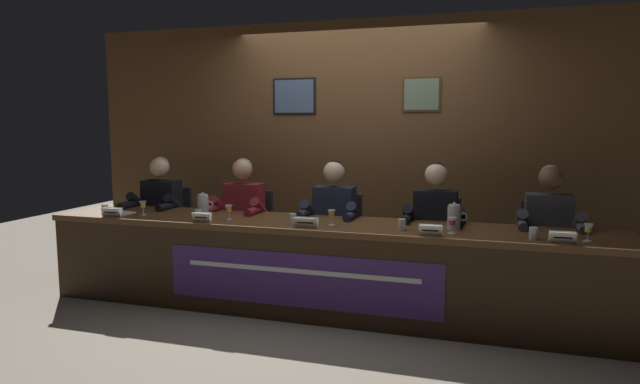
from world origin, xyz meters
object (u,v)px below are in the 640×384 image
(juice_glass_far_right, at_px, (588,229))
(document_stack_far_left, at_px, (121,213))
(water_cup_center, at_px, (293,219))
(panelist_right, at_px, (434,224))
(panelist_far_left, at_px, (157,209))
(nameplate_left, at_px, (202,217))
(water_cup_far_left, at_px, (105,210))
(water_pitcher_right_side, at_px, (454,217))
(nameplate_far_left, at_px, (112,212))
(nameplate_right, at_px, (430,230))
(panelist_center, at_px, (332,219))
(juice_glass_far_left, at_px, (143,205))
(chair_far_left, at_px, (170,233))
(chair_center, at_px, (338,244))
(nameplate_far_right, at_px, (563,237))
(nameplate_center, at_px, (306,222))
(water_cup_far_right, at_px, (533,234))
(water_cup_right, at_px, (402,225))
(chair_right, at_px, (436,251))
(water_pitcher_left_side, at_px, (203,205))
(juice_glass_right, at_px, (452,222))
(juice_glass_center, at_px, (331,215))
(chair_left, at_px, (250,238))
(water_cup_left, at_px, (198,215))
(panelist_far_right, at_px, (549,230))
(conference_table, at_px, (316,252))
(juice_glass_left, at_px, (229,210))
(panelist_left, at_px, (240,214))
(chair_far_right, at_px, (545,258))

(juice_glass_far_right, distance_m, document_stack_far_left, 3.84)
(water_cup_center, relative_size, panelist_right, 0.07)
(panelist_far_left, distance_m, nameplate_left, 1.08)
(water_cup_center, distance_m, document_stack_far_left, 1.66)
(water_cup_far_left, bearing_deg, water_pitcher_right_side, 3.56)
(nameplate_far_left, relative_size, nameplate_right, 1.12)
(panelist_center, distance_m, nameplate_right, 1.14)
(nameplate_far_left, relative_size, juice_glass_far_left, 1.49)
(chair_far_left, height_order, chair_center, same)
(juice_glass_far_right, bearing_deg, water_cup_center, 179.58)
(nameplate_far_right, xyz_separation_m, document_stack_far_left, (-3.66, 0.15, -0.03))
(nameplate_center, bearing_deg, nameplate_left, -178.19)
(juice_glass_far_left, distance_m, water_cup_far_right, 3.25)
(nameplate_far_left, height_order, water_cup_right, water_cup_right)
(chair_right, relative_size, water_pitcher_left_side, 4.32)
(water_cup_far_right, bearing_deg, chair_right, 134.55)
(nameplate_left, bearing_deg, juice_glass_right, 3.14)
(nameplate_right, bearing_deg, panelist_center, 145.22)
(juice_glass_far_right, bearing_deg, water_cup_right, 178.61)
(juice_glass_center, bearing_deg, nameplate_far_right, -5.65)
(water_cup_center, distance_m, panelist_right, 1.20)
(panelist_far_left, distance_m, nameplate_right, 2.80)
(panelist_right, height_order, water_pitcher_right_side, panelist_right)
(juice_glass_far_left, distance_m, juice_glass_center, 1.74)
(chair_left, relative_size, water_cup_left, 10.67)
(panelist_far_right, bearing_deg, nameplate_center, -161.40)
(panelist_far_left, distance_m, water_cup_center, 1.69)
(conference_table, bearing_deg, water_cup_left, -176.28)
(juice_glass_center, relative_size, juice_glass_far_right, 1.00)
(juice_glass_left, xyz_separation_m, nameplate_center, (0.74, -0.14, -0.05))
(nameplate_left, xyz_separation_m, water_pitcher_left_side, (-0.14, 0.27, 0.05))
(nameplate_left, height_order, water_pitcher_left_side, water_pitcher_left_side)
(panelist_left, xyz_separation_m, water_cup_left, (-0.13, -0.54, 0.07))
(juice_glass_center, height_order, panelist_right, panelist_right)
(juice_glass_left, xyz_separation_m, water_cup_far_right, (2.41, -0.07, -0.05))
(water_cup_center, bearing_deg, nameplate_center, -35.26)
(nameplate_center, height_order, juice_glass_far_right, juice_glass_far_right)
(chair_far_left, distance_m, nameplate_right, 2.87)
(juice_glass_far_left, distance_m, water_pitcher_left_side, 0.55)
(juice_glass_center, xyz_separation_m, juice_glass_right, (0.94, -0.06, 0.00))
(chair_left, relative_size, nameplate_right, 5.47)
(panelist_far_right, bearing_deg, chair_far_left, 176.81)
(water_cup_left, xyz_separation_m, nameplate_center, (0.99, -0.07, 0.00))
(conference_table, xyz_separation_m, nameplate_far_right, (1.82, -0.16, 0.26))
(nameplate_center, distance_m, juice_glass_center, 0.22)
(water_cup_center, height_order, water_pitcher_right_side, water_pitcher_right_side)
(panelist_left, bearing_deg, water_cup_center, -35.59)
(chair_far_right, bearing_deg, chair_far_left, 180.00)
(chair_left, relative_size, juice_glass_far_right, 7.31)
(water_cup_left, bearing_deg, panelist_right, 15.75)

